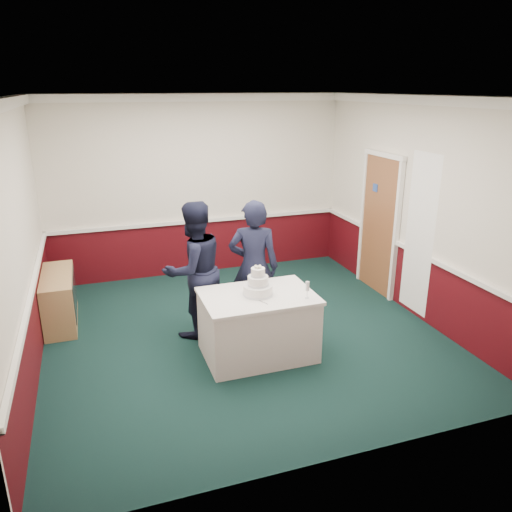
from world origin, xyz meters
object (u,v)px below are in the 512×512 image
object	(u,v)px
person_man	(194,270)
person_woman	(254,267)
cake_table	(258,325)
wedding_cake	(258,286)
sideboard	(60,299)
champagne_flute	(307,287)
cake_knife	(261,301)

from	to	relation	value
person_man	person_woman	world-z (taller)	same
cake_table	wedding_cake	bearing A→B (deg)	90.00
sideboard	cake_table	distance (m)	2.85
wedding_cake	person_man	size ratio (longest dim) A/B	0.21
wedding_cake	champagne_flute	distance (m)	0.57
champagne_flute	person_woman	world-z (taller)	person_woman
champagne_flute	person_man	distance (m)	1.53
cake_table	wedding_cake	xyz separation A→B (m)	(0.00, 0.00, 0.50)
champagne_flute	person_woman	bearing A→B (deg)	110.13
person_woman	sideboard	bearing A→B (deg)	-4.09
sideboard	person_man	xyz separation A→B (m)	(1.69, -0.90, 0.54)
cake_knife	champagne_flute	bearing A→B (deg)	-32.74
sideboard	person_man	distance (m)	1.99
person_woman	cake_knife	bearing A→B (deg)	96.48
sideboard	cake_knife	distance (m)	2.98
person_man	person_woman	xyz separation A→B (m)	(0.75, -0.15, 0.00)
cake_table	person_woman	world-z (taller)	person_woman
wedding_cake	person_woman	xyz separation A→B (m)	(0.16, 0.64, -0.01)
person_woman	cake_table	bearing A→B (deg)	95.16
cake_table	champagne_flute	size ratio (longest dim) A/B	6.44
wedding_cake	champagne_flute	world-z (taller)	wedding_cake
sideboard	cake_table	world-z (taller)	cake_table
cake_table	cake_knife	world-z (taller)	cake_knife
cake_knife	person_woman	size ratio (longest dim) A/B	0.12
sideboard	wedding_cake	size ratio (longest dim) A/B	3.30
wedding_cake	champagne_flute	size ratio (longest dim) A/B	1.78
sideboard	person_woman	size ratio (longest dim) A/B	0.68
cake_knife	person_woman	distance (m)	0.87
cake_table	champagne_flute	xyz separation A→B (m)	(0.50, -0.28, 0.53)
sideboard	wedding_cake	world-z (taller)	wedding_cake
wedding_cake	champagne_flute	bearing A→B (deg)	-29.25
cake_knife	sideboard	bearing A→B (deg)	115.67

